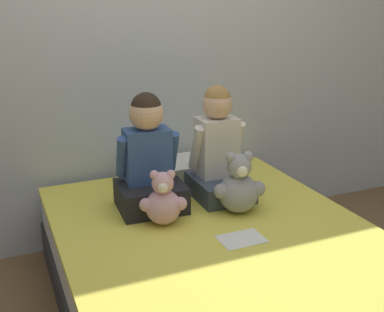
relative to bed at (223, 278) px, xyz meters
name	(u,v)px	position (x,y,z in m)	size (l,w,h in m)	color
wall_behind_bed	(149,42)	(0.00, 1.06, 1.03)	(8.00, 0.06, 2.50)	silver
bed	(223,278)	(0.00, 0.00, 0.00)	(1.48, 1.96, 0.44)	#2D2D33
child_on_left	(149,161)	(-0.21, 0.46, 0.48)	(0.36, 0.32, 0.61)	black
child_on_right	(218,151)	(0.19, 0.47, 0.48)	(0.30, 0.35, 0.62)	#384251
teddy_bear_held_by_left_child	(163,202)	(-0.21, 0.24, 0.34)	(0.23, 0.18, 0.28)	#DBA3B2
teddy_bear_held_by_right_child	(239,187)	(0.19, 0.22, 0.36)	(0.27, 0.20, 0.33)	#939399
pillow_at_headboard	(166,172)	(0.00, 0.80, 0.28)	(0.54, 0.31, 0.11)	silver
sign_card	(242,239)	(0.06, -0.06, 0.23)	(0.21, 0.15, 0.00)	white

